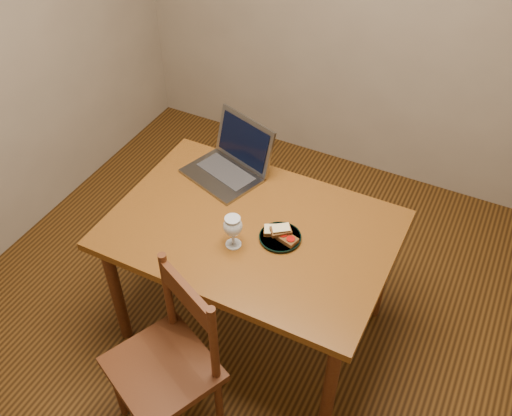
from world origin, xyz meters
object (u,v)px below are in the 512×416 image
at_px(milk_glass, 233,232).
at_px(laptop, 232,159).
at_px(table, 252,240).
at_px(chair, 166,359).
at_px(plate, 280,238).

relative_size(milk_glass, laptop, 0.36).
xyz_separation_m(table, chair, (-0.08, -0.64, -0.16)).
bearing_deg(milk_glass, laptop, 119.16).
bearing_deg(plate, milk_glass, -143.25).
bearing_deg(milk_glass, chair, -96.34).
bearing_deg(laptop, plate, -19.52).
xyz_separation_m(plate, milk_glass, (-0.17, -0.13, 0.07)).
relative_size(chair, milk_glass, 3.35).
xyz_separation_m(milk_glass, laptop, (-0.26, 0.46, -0.01)).
distance_m(table, milk_glass, 0.22).
bearing_deg(table, chair, -96.78).
height_order(table, laptop, laptop).
relative_size(table, milk_glass, 7.85).
bearing_deg(laptop, milk_glass, -42.33).
distance_m(plate, milk_glass, 0.23).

